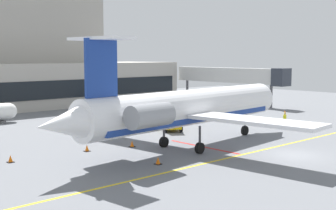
{
  "coord_description": "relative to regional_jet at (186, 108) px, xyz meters",
  "views": [
    {
      "loc": [
        -31.02,
        -19.03,
        7.78
      ],
      "look_at": [
        -1.27,
        13.48,
        3.0
      ],
      "focal_mm": 48.17,
      "sensor_mm": 36.0,
      "label": 1
    }
  ],
  "objects": [
    {
      "name": "baggage_tug",
      "position": [
        5.34,
        7.45,
        -2.44
      ],
      "size": [
        3.2,
        3.55,
        2.32
      ],
      "color": "#E5B20C",
      "rests_on": "ground"
    },
    {
      "name": "ground",
      "position": [
        4.74,
        -7.43,
        -3.52
      ],
      "size": [
        120.0,
        120.0,
        0.11
      ],
      "color": "slate"
    },
    {
      "name": "safety_cone_alpha",
      "position": [
        -6.65,
        4.86,
        -3.23
      ],
      "size": [
        0.47,
        0.47,
        0.55
      ],
      "color": "orange",
      "rests_on": "ground"
    },
    {
      "name": "terminal_building",
      "position": [
        1.74,
        40.96,
        3.37
      ],
      "size": [
        61.4,
        15.88,
        20.21
      ],
      "color": "#ADA89E",
      "rests_on": "ground"
    },
    {
      "name": "safety_cone_delta",
      "position": [
        -12.91,
        5.35,
        -3.23
      ],
      "size": [
        0.47,
        0.47,
        0.55
      ],
      "color": "orange",
      "rests_on": "ground"
    },
    {
      "name": "regional_jet",
      "position": [
        0.0,
        0.0,
        0.0
      ],
      "size": [
        28.88,
        23.81,
        9.07
      ],
      "color": "white",
      "rests_on": "ground"
    },
    {
      "name": "jet_bridge_west",
      "position": [
        31.08,
        20.72,
        1.17
      ],
      "size": [
        2.4,
        22.17,
        6.01
      ],
      "color": "silver",
      "rests_on": "ground"
    },
    {
      "name": "pushback_tractor",
      "position": [
        17.24,
        21.51,
        -2.5
      ],
      "size": [
        3.57,
        3.35,
        2.15
      ],
      "color": "#1E4CB2",
      "rests_on": "ground"
    },
    {
      "name": "safety_cone_bravo",
      "position": [
        -5.28,
        -2.44,
        -3.23
      ],
      "size": [
        0.47,
        0.47,
        0.55
      ],
      "color": "orange",
      "rests_on": "ground"
    },
    {
      "name": "marshaller",
      "position": [
        15.53,
        0.54,
        -2.5
      ],
      "size": [
        0.67,
        0.63,
        1.91
      ],
      "color": "#191E33",
      "rests_on": "ground"
    },
    {
      "name": "safety_cone_charlie",
      "position": [
        -2.8,
        3.78,
        -3.23
      ],
      "size": [
        0.47,
        0.47,
        0.55
      ],
      "color": "orange",
      "rests_on": "ground"
    }
  ]
}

